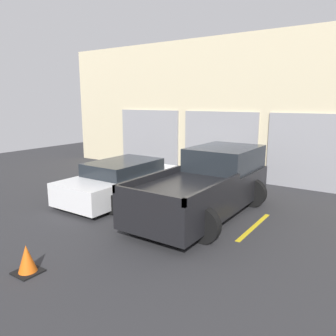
% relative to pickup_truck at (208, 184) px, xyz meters
% --- Properties ---
extents(ground_plane, '(28.00, 28.00, 0.00)m').
position_rel_pickup_truck_xyz_m(ground_plane, '(-1.50, 1.29, -0.84)').
color(ground_plane, '#2D2D30').
extents(shophouse_building, '(17.08, 0.68, 5.68)m').
position_rel_pickup_truck_xyz_m(shophouse_building, '(-1.51, 4.58, 1.95)').
color(shophouse_building, beige).
rests_on(shophouse_building, ground).
extents(pickup_truck, '(2.56, 5.07, 1.78)m').
position_rel_pickup_truck_xyz_m(pickup_truck, '(0.00, 0.00, 0.00)').
color(pickup_truck, black).
rests_on(pickup_truck, ground).
extents(sedan_white, '(2.21, 4.32, 1.23)m').
position_rel_pickup_truck_xyz_m(sedan_white, '(-3.01, -0.28, -0.25)').
color(sedan_white, white).
rests_on(sedan_white, ground).
extents(parking_stripe_far_left, '(0.12, 2.20, 0.01)m').
position_rel_pickup_truck_xyz_m(parking_stripe_far_left, '(-4.51, -0.31, -0.83)').
color(parking_stripe_far_left, gold).
rests_on(parking_stripe_far_left, ground).
extents(parking_stripe_left, '(0.12, 2.20, 0.01)m').
position_rel_pickup_truck_xyz_m(parking_stripe_left, '(-1.50, -0.31, -0.83)').
color(parking_stripe_left, gold).
rests_on(parking_stripe_left, ground).
extents(parking_stripe_centre, '(0.12, 2.20, 0.01)m').
position_rel_pickup_truck_xyz_m(parking_stripe_centre, '(1.50, -0.31, -0.83)').
color(parking_stripe_centre, gold).
rests_on(parking_stripe_centre, ground).
extents(traffic_cone, '(0.47, 0.47, 0.55)m').
position_rel_pickup_truck_xyz_m(traffic_cone, '(-1.21, -4.90, -0.58)').
color(traffic_cone, black).
rests_on(traffic_cone, ground).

